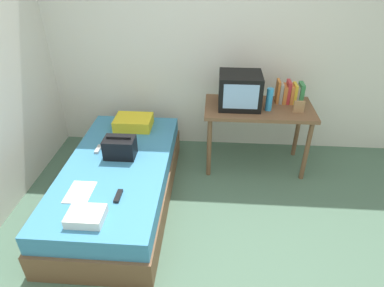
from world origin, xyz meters
The scene contains 14 objects.
ground_plane centered at (0.00, 0.00, 0.00)m, with size 8.00×8.00×0.00m, color #4C6B56.
wall_back centered at (0.00, 2.00, 1.30)m, with size 5.20×0.10×2.60m, color silver.
bed centered at (-0.91, 0.75, 0.22)m, with size 1.00×2.00×0.46m.
desk centered at (0.48, 1.49, 0.66)m, with size 1.16×0.60×0.75m.
tv centered at (0.27, 1.49, 0.93)m, with size 0.44×0.39×0.36m.
water_bottle centered at (0.57, 1.41, 0.87)m, with size 0.07×0.07×0.24m, color #3399DB.
book_row centered at (0.81, 1.63, 0.86)m, with size 0.28×0.16×0.25m.
picture_frame centered at (0.87, 1.38, 0.82)m, with size 0.11×0.02×0.13m, color #9E754C.
pillow centered at (-0.90, 1.47, 0.52)m, with size 0.41×0.31×0.13m, color yellow.
handbag centered at (-0.90, 0.88, 0.56)m, with size 0.30×0.20×0.23m.
magazine centered at (-1.11, 0.31, 0.46)m, with size 0.21×0.29×0.01m, color white.
remote_dark centered at (-0.77, 0.28, 0.47)m, with size 0.04×0.16×0.02m, color black.
remote_silver centered at (-1.16, 0.97, 0.47)m, with size 0.04×0.14×0.02m, color #B7B7BC.
folded_towel centered at (-0.94, 0.00, 0.49)m, with size 0.28×0.22×0.08m, color white.
Camera 1 is at (-0.01, -1.79, 2.30)m, focal length 31.09 mm.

